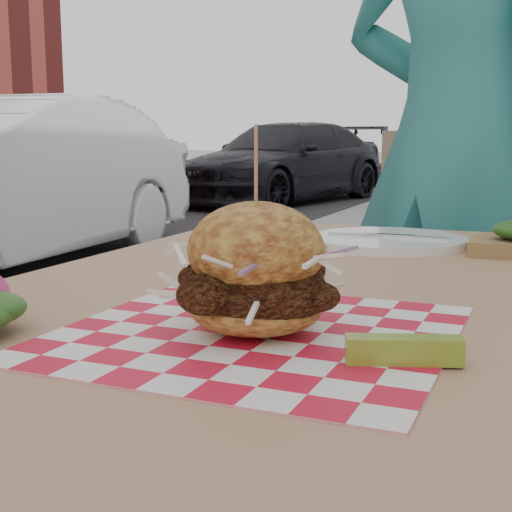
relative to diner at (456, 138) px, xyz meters
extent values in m
imported|color=teal|center=(0.00, 0.00, 0.00)|extent=(0.79, 0.66, 1.86)
imported|color=black|center=(-3.36, 7.61, -0.37)|extent=(2.41, 4.13, 1.12)
cube|color=tan|center=(-0.02, -1.05, -0.20)|extent=(0.80, 1.20, 0.04)
cylinder|color=#333338|center=(-0.36, -0.51, -0.58)|extent=(0.05, 0.05, 0.71)
cube|color=tan|center=(-0.02, -0.05, -0.48)|extent=(0.47, 0.47, 0.04)
cube|color=tan|center=(0.01, 0.14, -0.23)|extent=(0.42, 0.10, 0.50)
cylinder|color=#333338|center=(-0.22, -0.21, -0.72)|extent=(0.03, 0.03, 0.43)
cylinder|color=#333338|center=(0.14, -0.26, -0.72)|extent=(0.03, 0.03, 0.43)
cylinder|color=#333338|center=(-0.17, 0.15, -0.72)|extent=(0.03, 0.03, 0.43)
cube|color=red|center=(-0.01, -1.29, -0.18)|extent=(0.36, 0.36, 0.00)
ellipsoid|color=gold|center=(-0.01, -1.29, -0.16)|extent=(0.13, 0.13, 0.04)
ellipsoid|color=brown|center=(-0.01, -1.29, -0.14)|extent=(0.14, 0.13, 0.07)
ellipsoid|color=gold|center=(-0.01, -1.29, -0.10)|extent=(0.13, 0.13, 0.09)
cylinder|color=tan|center=(-0.01, -1.29, -0.03)|extent=(0.00, 0.00, 0.10)
cube|color=#84A530|center=(0.14, -1.33, -0.17)|extent=(0.10, 0.05, 0.02)
cylinder|color=white|center=(-0.02, -0.68, -0.17)|extent=(0.27, 0.27, 0.01)
cube|color=silver|center=(-0.05, -0.68, -0.17)|extent=(0.15, 0.03, 0.00)
cube|color=silver|center=(0.01, -0.68, -0.17)|extent=(0.15, 0.03, 0.00)
camera|label=1|loc=(0.25, -1.89, 0.01)|focal=50.00mm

